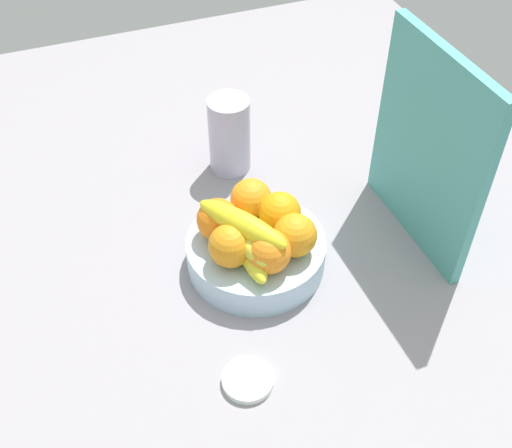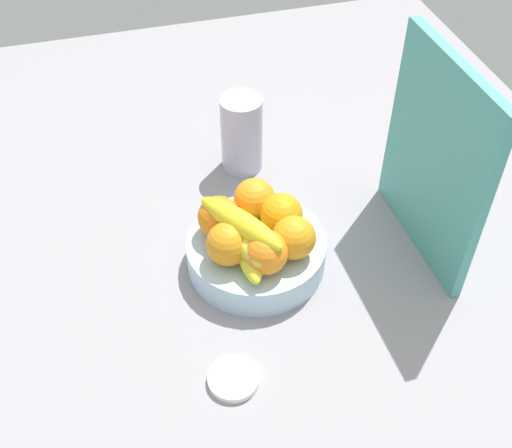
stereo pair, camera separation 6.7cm
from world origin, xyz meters
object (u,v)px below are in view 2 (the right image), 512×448
at_px(orange_front_right, 255,199).
at_px(orange_back_left, 228,244).
at_px(jar_lid, 233,379).
at_px(orange_center, 219,217).
at_px(fruit_bowl, 256,252).
at_px(orange_front_left, 281,214).
at_px(cutting_board, 434,159).
at_px(banana_bunch, 241,233).
at_px(orange_back_right, 266,252).
at_px(orange_top_stack, 294,238).
at_px(thermos_tumbler, 242,134).

distance_m(orange_front_right, orange_back_left, 0.11).
bearing_deg(jar_lid, orange_back_left, 167.60).
bearing_deg(orange_center, fruit_bowl, 56.57).
bearing_deg(orange_center, orange_back_left, 0.11).
xyz_separation_m(orange_front_left, cutting_board, (0.03, 0.24, 0.09)).
bearing_deg(orange_front_right, orange_back_left, -37.18).
bearing_deg(banana_bunch, orange_back_right, 30.41).
distance_m(orange_front_right, cutting_board, 0.30).
relative_size(orange_center, jar_lid, 0.94).
bearing_deg(orange_center, jar_lid, -9.35).
distance_m(orange_center, orange_back_right, 0.11).
xyz_separation_m(orange_back_left, orange_top_stack, (0.02, 0.10, 0.00)).
bearing_deg(orange_back_left, thermos_tumbler, 161.31).
bearing_deg(thermos_tumbler, orange_top_stack, 1.17).
bearing_deg(orange_center, thermos_tumbler, 156.64).
distance_m(fruit_bowl, orange_center, 0.09).
xyz_separation_m(orange_front_right, cutting_board, (0.08, 0.28, 0.09)).
bearing_deg(orange_top_stack, orange_center, -126.78).
height_order(orange_front_right, cutting_board, cutting_board).
bearing_deg(orange_front_left, orange_back_right, -33.29).
bearing_deg(thermos_tumbler, orange_back_right, -8.13).
bearing_deg(orange_back_right, orange_front_left, 146.71).
relative_size(orange_back_left, orange_back_right, 1.00).
distance_m(orange_center, orange_back_left, 0.06).
distance_m(orange_front_left, orange_back_right, 0.09).
bearing_deg(orange_back_left, orange_top_stack, 81.53).
height_order(cutting_board, thermos_tumbler, cutting_board).
bearing_deg(orange_center, orange_top_stack, 53.22).
bearing_deg(orange_front_left, fruit_bowl, -73.52).
height_order(banana_bunch, thermos_tumbler, thermos_tumbler).
bearing_deg(banana_bunch, cutting_board, 89.33).
bearing_deg(orange_back_right, cutting_board, 98.35).
bearing_deg(orange_back_right, jar_lid, -31.12).
height_order(orange_front_right, jar_lid, orange_front_right).
bearing_deg(banana_bunch, fruit_bowl, 116.17).
xyz_separation_m(banana_bunch, thermos_tumbler, (-0.28, 0.07, -0.02)).
distance_m(orange_back_right, thermos_tumbler, 0.33).
bearing_deg(orange_back_left, orange_front_right, 142.82).
distance_m(orange_front_right, jar_lid, 0.31).
bearing_deg(fruit_bowl, thermos_tumbler, 170.34).
relative_size(fruit_bowl, orange_back_right, 3.27).
bearing_deg(orange_back_left, orange_front_left, 112.23).
xyz_separation_m(fruit_bowl, orange_back_right, (0.06, -0.00, 0.06)).
distance_m(orange_back_left, cutting_board, 0.36).
height_order(cutting_board, jar_lid, cutting_board).
bearing_deg(orange_back_left, cutting_board, 91.53).
bearing_deg(jar_lid, banana_bunch, 161.90).
xyz_separation_m(orange_center, cutting_board, (0.05, 0.34, 0.09)).
height_order(orange_front_right, banana_bunch, banana_bunch).
height_order(orange_back_left, cutting_board, cutting_board).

